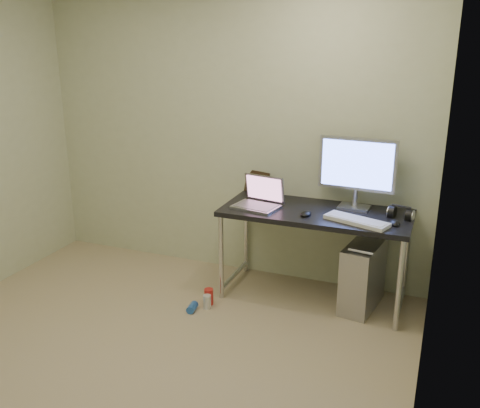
% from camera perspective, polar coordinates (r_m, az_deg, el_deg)
% --- Properties ---
extents(floor, '(3.50, 3.50, 0.00)m').
position_cam_1_polar(floor, '(3.67, -12.07, -17.02)').
color(floor, tan).
rests_on(floor, ground).
extents(wall_back, '(3.50, 0.02, 2.50)m').
position_cam_1_polar(wall_back, '(4.64, -1.13, 7.57)').
color(wall_back, beige).
rests_on(wall_back, ground).
extents(wall_right, '(0.02, 3.50, 2.50)m').
position_cam_1_polar(wall_right, '(2.60, 20.10, -1.79)').
color(wall_right, beige).
rests_on(wall_right, ground).
extents(desk, '(1.46, 0.64, 0.75)m').
position_cam_1_polar(desk, '(4.24, 8.05, -1.81)').
color(desk, black).
rests_on(desk, ground).
extents(tower_computer, '(0.30, 0.54, 0.57)m').
position_cam_1_polar(tower_computer, '(4.32, 12.97, -7.43)').
color(tower_computer, '#A6A6AA').
rests_on(tower_computer, ground).
extents(cable_a, '(0.01, 0.16, 0.69)m').
position_cam_1_polar(cable_a, '(4.52, 13.02, -4.41)').
color(cable_a, black).
rests_on(cable_a, ground).
extents(cable_b, '(0.02, 0.11, 0.71)m').
position_cam_1_polar(cable_b, '(4.50, 14.09, -4.88)').
color(cable_b, black).
rests_on(cable_b, ground).
extents(can_red, '(0.10, 0.10, 0.13)m').
position_cam_1_polar(can_red, '(4.34, -3.35, -9.83)').
color(can_red, red).
rests_on(can_red, ground).
extents(can_white, '(0.08, 0.08, 0.11)m').
position_cam_1_polar(can_white, '(4.28, -3.53, -10.37)').
color(can_white, silver).
rests_on(can_white, ground).
extents(can_blue, '(0.07, 0.12, 0.06)m').
position_cam_1_polar(can_blue, '(4.26, -5.11, -10.93)').
color(can_blue, blue).
rests_on(can_blue, ground).
extents(laptop, '(0.39, 0.34, 0.24)m').
position_cam_1_polar(laptop, '(4.26, 2.07, 0.48)').
color(laptop, '#B1B2BA').
rests_on(laptop, desk).
extents(monitor, '(0.60, 0.19, 0.56)m').
position_cam_1_polar(monitor, '(4.24, 12.37, 3.83)').
color(monitor, '#B1B2BA').
rests_on(monitor, desk).
extents(keyboard, '(0.50, 0.30, 0.03)m').
position_cam_1_polar(keyboard, '(4.00, 12.33, -1.76)').
color(keyboard, white).
rests_on(keyboard, desk).
extents(mouse_right, '(0.10, 0.13, 0.04)m').
position_cam_1_polar(mouse_right, '(4.02, 16.20, -1.86)').
color(mouse_right, black).
rests_on(mouse_right, desk).
extents(mouse_left, '(0.08, 0.13, 0.04)m').
position_cam_1_polar(mouse_left, '(4.09, 7.03, -0.93)').
color(mouse_left, black).
rests_on(mouse_left, desk).
extents(headphones, '(0.20, 0.12, 0.12)m').
position_cam_1_polar(headphones, '(4.17, 16.78, -1.01)').
color(headphones, black).
rests_on(headphones, desk).
extents(picture_frame, '(0.25, 0.14, 0.19)m').
position_cam_1_polar(picture_frame, '(4.61, 1.81, 2.34)').
color(picture_frame, black).
rests_on(picture_frame, desk).
extents(webcam, '(0.04, 0.03, 0.11)m').
position_cam_1_polar(webcam, '(4.56, 3.75, 1.92)').
color(webcam, silver).
rests_on(webcam, desk).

